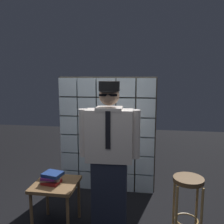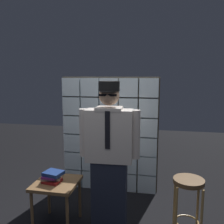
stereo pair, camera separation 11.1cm
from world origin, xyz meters
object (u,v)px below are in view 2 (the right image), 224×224
bar_stool (188,195)px  side_table (57,188)px  book_stack (52,177)px  standing_person (109,155)px

bar_stool → side_table: 1.56m
side_table → book_stack: 0.16m
standing_person → book_stack: 0.76m
side_table → book_stack: (-0.04, -0.02, 0.15)m
side_table → book_stack: size_ratio=2.06×
side_table → book_stack: book_stack is taller
standing_person → bar_stool: bearing=-4.8°
standing_person → book_stack: (-0.69, -0.09, -0.30)m
bar_stool → book_stack: bearing=-178.3°
bar_stool → book_stack: (-1.60, -0.05, 0.10)m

